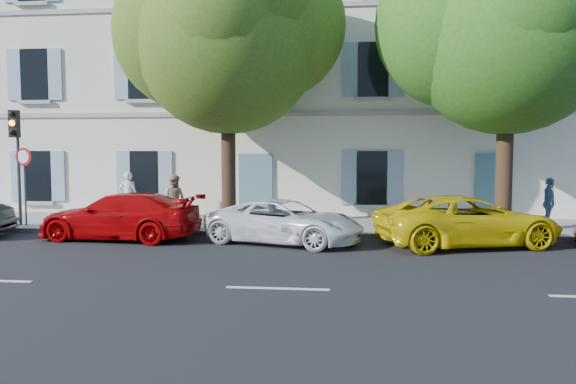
# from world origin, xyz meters

# --- Properties ---
(ground) EXTENTS (90.00, 90.00, 0.00)m
(ground) POSITION_xyz_m (0.00, 0.00, 0.00)
(ground) COLOR black
(sidewalk) EXTENTS (36.00, 4.50, 0.15)m
(sidewalk) POSITION_xyz_m (0.00, 4.45, 0.07)
(sidewalk) COLOR #A09E96
(sidewalk) RESTS_ON ground
(kerb) EXTENTS (36.00, 0.16, 0.16)m
(kerb) POSITION_xyz_m (0.00, 2.28, 0.08)
(kerb) COLOR #9E998E
(kerb) RESTS_ON ground
(building) EXTENTS (28.00, 7.00, 12.00)m
(building) POSITION_xyz_m (0.00, 10.20, 6.00)
(building) COLOR silver
(building) RESTS_ON ground
(car_red_coupe) EXTENTS (4.94, 2.37, 1.39)m
(car_red_coupe) POSITION_xyz_m (-5.37, 1.33, 0.69)
(car_red_coupe) COLOR #B10507
(car_red_coupe) RESTS_ON ground
(car_white_coupe) EXTENTS (4.89, 3.32, 1.24)m
(car_white_coupe) POSITION_xyz_m (-0.44, 1.18, 0.62)
(car_white_coupe) COLOR white
(car_white_coupe) RESTS_ON ground
(car_yellow_supercar) EXTENTS (5.48, 3.69, 1.40)m
(car_yellow_supercar) POSITION_xyz_m (4.61, 1.25, 0.70)
(car_yellow_supercar) COLOR yellow
(car_yellow_supercar) RESTS_ON ground
(tree_left) EXTENTS (6.01, 6.01, 9.31)m
(tree_left) POSITION_xyz_m (-2.58, 3.56, 6.14)
(tree_left) COLOR #3A2819
(tree_left) RESTS_ON sidewalk
(tree_right) EXTENTS (6.00, 6.00, 9.25)m
(tree_right) POSITION_xyz_m (5.98, 2.92, 6.08)
(tree_right) COLOR #3A2819
(tree_right) RESTS_ON sidewalk
(traffic_light) EXTENTS (0.30, 0.43, 3.79)m
(traffic_light) POSITION_xyz_m (-9.53, 2.88, 2.89)
(traffic_light) COLOR #383A3D
(traffic_light) RESTS_ON sidewalk
(road_sign) EXTENTS (0.59, 0.12, 2.57)m
(road_sign) POSITION_xyz_m (-9.33, 2.97, 2.00)
(road_sign) COLOR #383A3D
(road_sign) RESTS_ON sidewalk
(pedestrian_a) EXTENTS (0.70, 0.52, 1.74)m
(pedestrian_a) POSITION_xyz_m (-6.36, 4.41, 1.02)
(pedestrian_a) COLOR white
(pedestrian_a) RESTS_ON sidewalk
(pedestrian_b) EXTENTS (0.91, 0.77, 1.68)m
(pedestrian_b) POSITION_xyz_m (-4.40, 3.42, 0.99)
(pedestrian_b) COLOR tan
(pedestrian_b) RESTS_ON sidewalk
(pedestrian_c) EXTENTS (0.59, 1.01, 1.62)m
(pedestrian_c) POSITION_xyz_m (7.71, 4.08, 0.96)
(pedestrian_c) COLOR slate
(pedestrian_c) RESTS_ON sidewalk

